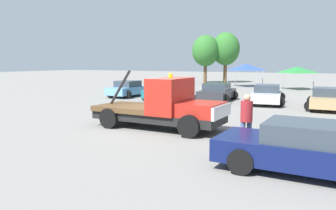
{
  "coord_description": "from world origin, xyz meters",
  "views": [
    {
      "loc": [
        6.83,
        -12.29,
        2.87
      ],
      "look_at": [
        0.5,
        0.0,
        1.05
      ],
      "focal_mm": 35.0,
      "sensor_mm": 36.0,
      "label": 1
    }
  ],
  "objects_px": {
    "parked_car_skyblue": "(129,89)",
    "tree_left": "(206,51)",
    "canopy_tent_green": "(297,70)",
    "parked_car_teal": "(164,91)",
    "canopy_tent_blue": "(246,67)",
    "tow_truck": "(165,107)",
    "traffic_cone": "(196,111)",
    "foreground_car": "(319,150)",
    "parked_car_silver": "(267,94)",
    "tree_center": "(226,49)",
    "person_near_truck": "(246,117)",
    "parked_car_charcoal": "(217,92)",
    "parked_car_tan": "(327,99)"
  },
  "relations": [
    {
      "from": "parked_car_skyblue",
      "to": "tree_left",
      "type": "xyz_separation_m",
      "value": [
        -0.78,
        19.79,
        3.73
      ]
    },
    {
      "from": "parked_car_skyblue",
      "to": "canopy_tent_green",
      "type": "height_order",
      "value": "canopy_tent_green"
    },
    {
      "from": "parked_car_teal",
      "to": "canopy_tent_blue",
      "type": "distance_m",
      "value": 16.36
    },
    {
      "from": "tow_truck",
      "to": "canopy_tent_blue",
      "type": "xyz_separation_m",
      "value": [
        -3.1,
        26.28,
        1.33
      ]
    },
    {
      "from": "parked_car_teal",
      "to": "traffic_cone",
      "type": "bearing_deg",
      "value": -148.83
    },
    {
      "from": "traffic_cone",
      "to": "canopy_tent_green",
      "type": "bearing_deg",
      "value": 82.13
    },
    {
      "from": "foreground_car",
      "to": "parked_car_silver",
      "type": "xyz_separation_m",
      "value": [
        -3.92,
        14.18,
        -0.0
      ]
    },
    {
      "from": "tree_center",
      "to": "tree_left",
      "type": "bearing_deg",
      "value": -139.83
    },
    {
      "from": "foreground_car",
      "to": "canopy_tent_green",
      "type": "distance_m",
      "value": 28.05
    },
    {
      "from": "tree_left",
      "to": "tree_center",
      "type": "xyz_separation_m",
      "value": [
        2.23,
        1.88,
        0.28
      ]
    },
    {
      "from": "tow_truck",
      "to": "traffic_cone",
      "type": "xyz_separation_m",
      "value": [
        -0.11,
        3.82,
        -0.69
      ]
    },
    {
      "from": "canopy_tent_blue",
      "to": "traffic_cone",
      "type": "height_order",
      "value": "canopy_tent_blue"
    },
    {
      "from": "tree_left",
      "to": "person_near_truck",
      "type": "bearing_deg",
      "value": -66.87
    },
    {
      "from": "parked_car_skyblue",
      "to": "parked_car_charcoal",
      "type": "distance_m",
      "value": 7.57
    },
    {
      "from": "tow_truck",
      "to": "parked_car_teal",
      "type": "relative_size",
      "value": 1.18
    },
    {
      "from": "tow_truck",
      "to": "parked_car_silver",
      "type": "distance_m",
      "value": 11.07
    },
    {
      "from": "parked_car_silver",
      "to": "canopy_tent_green",
      "type": "xyz_separation_m",
      "value": [
        0.48,
        13.62,
        1.42
      ]
    },
    {
      "from": "traffic_cone",
      "to": "parked_car_charcoal",
      "type": "bearing_deg",
      "value": 99.88
    },
    {
      "from": "parked_car_teal",
      "to": "traffic_cone",
      "type": "distance_m",
      "value": 8.31
    },
    {
      "from": "parked_car_tan",
      "to": "parked_car_teal",
      "type": "bearing_deg",
      "value": 86.16
    },
    {
      "from": "parked_car_tan",
      "to": "tree_left",
      "type": "height_order",
      "value": "tree_left"
    },
    {
      "from": "canopy_tent_blue",
      "to": "tree_left",
      "type": "relative_size",
      "value": 0.52
    },
    {
      "from": "parked_car_tan",
      "to": "canopy_tent_green",
      "type": "relative_size",
      "value": 1.36
    },
    {
      "from": "parked_car_teal",
      "to": "parked_car_charcoal",
      "type": "distance_m",
      "value": 4.17
    },
    {
      "from": "tow_truck",
      "to": "person_near_truck",
      "type": "bearing_deg",
      "value": -18.82
    },
    {
      "from": "parked_car_charcoal",
      "to": "traffic_cone",
      "type": "distance_m",
      "value": 7.07
    },
    {
      "from": "parked_car_tan",
      "to": "tow_truck",
      "type": "bearing_deg",
      "value": 146.78
    },
    {
      "from": "tow_truck",
      "to": "parked_car_tan",
      "type": "height_order",
      "value": "tow_truck"
    },
    {
      "from": "parked_car_silver",
      "to": "traffic_cone",
      "type": "xyz_separation_m",
      "value": [
        -2.38,
        -7.01,
        -0.39
      ]
    },
    {
      "from": "parked_car_charcoal",
      "to": "tree_center",
      "type": "relative_size",
      "value": 0.62
    },
    {
      "from": "parked_car_charcoal",
      "to": "parked_car_silver",
      "type": "bearing_deg",
      "value": -92.81
    },
    {
      "from": "person_near_truck",
      "to": "canopy_tent_blue",
      "type": "xyz_separation_m",
      "value": [
        -6.95,
        27.7,
        1.23
      ]
    },
    {
      "from": "foreground_car",
      "to": "canopy_tent_blue",
      "type": "height_order",
      "value": "canopy_tent_blue"
    },
    {
      "from": "tow_truck",
      "to": "tree_center",
      "type": "relative_size",
      "value": 0.85
    },
    {
      "from": "tow_truck",
      "to": "tree_left",
      "type": "height_order",
      "value": "tree_left"
    },
    {
      "from": "person_near_truck",
      "to": "tree_center",
      "type": "height_order",
      "value": "tree_center"
    },
    {
      "from": "parked_car_silver",
      "to": "traffic_cone",
      "type": "height_order",
      "value": "parked_car_silver"
    },
    {
      "from": "person_near_truck",
      "to": "foreground_car",
      "type": "bearing_deg",
      "value": -162.06
    },
    {
      "from": "canopy_tent_green",
      "to": "tree_left",
      "type": "xyz_separation_m",
      "value": [
        -12.4,
        5.76,
        2.31
      ]
    },
    {
      "from": "parked_car_skyblue",
      "to": "traffic_cone",
      "type": "relative_size",
      "value": 7.85
    },
    {
      "from": "traffic_cone",
      "to": "foreground_car",
      "type": "bearing_deg",
      "value": -48.67
    },
    {
      "from": "parked_car_charcoal",
      "to": "canopy_tent_blue",
      "type": "xyz_separation_m",
      "value": [
        -1.77,
        15.51,
        1.63
      ]
    },
    {
      "from": "parked_car_tan",
      "to": "traffic_cone",
      "type": "relative_size",
      "value": 7.9
    },
    {
      "from": "parked_car_silver",
      "to": "tree_left",
      "type": "xyz_separation_m",
      "value": [
        -11.93,
        19.38,
        3.73
      ]
    },
    {
      "from": "tow_truck",
      "to": "traffic_cone",
      "type": "height_order",
      "value": "tow_truck"
    },
    {
      "from": "canopy_tent_blue",
      "to": "tree_center",
      "type": "xyz_separation_m",
      "value": [
        -4.33,
        5.82,
        2.38
      ]
    },
    {
      "from": "person_near_truck",
      "to": "parked_car_skyblue",
      "type": "height_order",
      "value": "person_near_truck"
    },
    {
      "from": "parked_car_teal",
      "to": "tree_left",
      "type": "distance_m",
      "value": 20.81
    },
    {
      "from": "parked_car_tan",
      "to": "canopy_tent_blue",
      "type": "height_order",
      "value": "canopy_tent_blue"
    },
    {
      "from": "parked_car_tan",
      "to": "parked_car_silver",
      "type": "bearing_deg",
      "value": 71.73
    }
  ]
}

